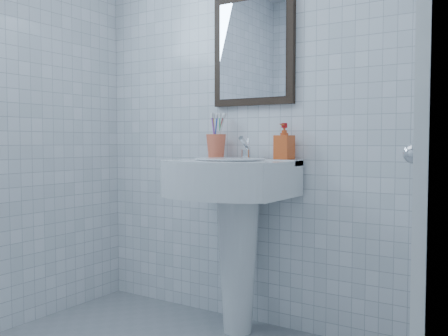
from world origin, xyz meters
The scene contains 10 objects.
wall_back centered at (0.00, 1.20, 1.25)m, with size 2.20×0.02×2.50m, color white.
wall_right centered at (1.10, 0.00, 1.25)m, with size 0.02×2.40×2.50m, color white.
washbasin centered at (-0.02, 0.99, 0.64)m, with size 0.62×0.45×0.95m.
faucet centered at (-0.02, 1.10, 0.99)m, with size 0.05×0.11×0.13m.
toothbrush_cup centered at (-0.22, 1.10, 1.01)m, with size 0.11×0.11×0.14m, color #E45E3D, non-canonical shape.
soap_dispenser centered at (0.20, 1.12, 1.04)m, with size 0.09×0.09×0.19m, color red.
wall_mirror centered at (-0.02, 1.18, 1.55)m, with size 0.50×0.04×0.62m.
bathroom_door centered at (1.08, 0.55, 1.00)m, with size 0.04×0.80×2.00m, color white.
towel_ring centered at (1.06, 0.68, 1.05)m, with size 0.18×0.18×0.01m, color silver.
hand_towel centered at (1.04, 0.68, 0.87)m, with size 0.03×0.16×0.38m, color beige.
Camera 1 is at (1.36, -1.27, 1.03)m, focal length 40.00 mm.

